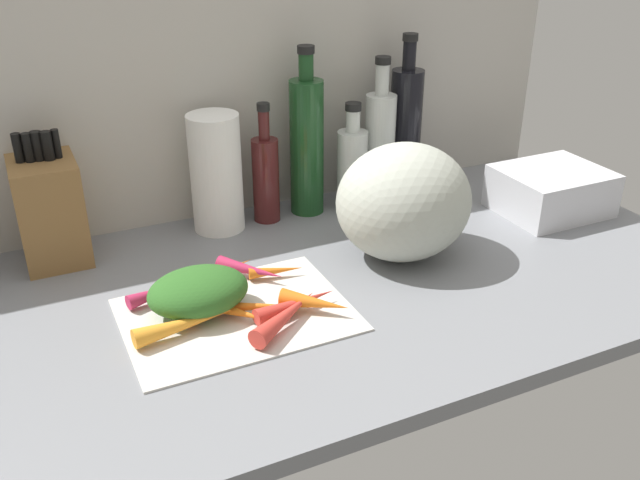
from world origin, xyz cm
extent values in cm
cube|color=slate|center=(0.00, 0.00, -1.50)|extent=(170.00, 80.00, 3.00)
cube|color=#BCB7AD|center=(0.00, 38.50, 30.00)|extent=(170.00, 3.00, 60.00)
cube|color=beige|center=(-10.85, -5.32, 0.40)|extent=(38.22, 28.31, 0.80)
cone|color=orange|center=(-10.15, 7.00, 1.86)|extent=(15.65, 7.19, 2.11)
cone|color=orange|center=(-11.12, -7.49, 1.97)|extent=(9.93, 11.06, 2.35)
cone|color=orange|center=(-15.33, -4.23, 1.95)|extent=(10.58, 5.36, 2.30)
cone|color=red|center=(-1.44, -9.40, 2.24)|extent=(15.99, 5.24, 2.87)
cone|color=#B2264C|center=(-21.66, 4.61, 2.13)|extent=(12.04, 5.23, 2.65)
cone|color=orange|center=(-20.04, -7.62, 2.43)|extent=(17.96, 5.03, 3.27)
cone|color=orange|center=(1.38, -10.89, 2.49)|extent=(11.25, 10.58, 3.39)
cone|color=red|center=(-4.48, -12.38, 2.53)|extent=(15.98, 12.23, 3.45)
cone|color=#B2264C|center=(-4.52, 4.92, 2.33)|extent=(11.10, 11.97, 3.07)
cone|color=orange|center=(-7.90, -6.88, 1.94)|extent=(17.12, 9.23, 2.28)
cone|color=orange|center=(-0.26, 3.33, 1.90)|extent=(10.47, 4.22, 2.19)
ellipsoid|color=#2D6023|center=(-16.34, -2.00, 4.47)|extent=(17.35, 13.34, 7.34)
ellipsoid|color=#B2B7A8|center=(26.37, 1.98, 11.49)|extent=(26.83, 24.38, 22.99)
cube|color=brown|center=(-35.90, 30.76, 10.22)|extent=(11.96, 16.62, 20.44)
cylinder|color=black|center=(-39.25, 30.75, 23.19)|extent=(1.74, 1.74, 5.50)
cylinder|color=black|center=(-37.58, 30.13, 23.19)|extent=(1.71, 1.71, 5.50)
cylinder|color=black|center=(-35.90, 30.43, 23.19)|extent=(2.16, 2.16, 5.50)
cylinder|color=black|center=(-34.23, 29.75, 23.19)|extent=(2.04, 2.04, 5.50)
cylinder|color=black|center=(-32.55, 30.27, 23.19)|extent=(1.44, 1.44, 5.50)
cylinder|color=white|center=(-2.56, 29.50, 12.58)|extent=(10.83, 10.83, 25.15)
cylinder|color=#471919|center=(8.34, 29.17, 9.25)|extent=(5.84, 5.84, 18.49)
cylinder|color=#471919|center=(8.34, 29.17, 21.61)|extent=(2.36, 2.36, 6.24)
cylinder|color=black|center=(8.34, 29.17, 25.53)|extent=(2.72, 2.72, 1.60)
cylinder|color=#19421E|center=(18.32, 29.63, 14.94)|extent=(7.48, 7.48, 29.88)
cylinder|color=#19421E|center=(18.32, 29.63, 32.67)|extent=(3.18, 3.18, 5.58)
cylinder|color=black|center=(18.32, 29.63, 36.26)|extent=(3.66, 3.66, 1.60)
cylinder|color=silver|center=(28.03, 26.57, 9.12)|extent=(6.77, 6.77, 18.24)
cylinder|color=silver|center=(28.03, 26.57, 20.66)|extent=(3.10, 3.10, 4.84)
cylinder|color=black|center=(28.03, 26.57, 23.87)|extent=(3.57, 3.57, 1.60)
cylinder|color=silver|center=(35.67, 27.76, 12.61)|extent=(6.89, 6.89, 25.22)
cylinder|color=silver|center=(35.67, 27.76, 28.62)|extent=(3.02, 3.02, 6.81)
cylinder|color=black|center=(35.67, 27.76, 32.83)|extent=(3.48, 3.48, 1.60)
cylinder|color=black|center=(43.91, 30.34, 14.69)|extent=(7.46, 7.46, 29.39)
cylinder|color=black|center=(43.91, 30.34, 32.60)|extent=(3.03, 3.03, 6.42)
cylinder|color=black|center=(43.91, 30.34, 36.61)|extent=(3.49, 3.49, 1.60)
cube|color=silver|center=(67.96, 5.94, 4.94)|extent=(23.01, 19.29, 9.88)
camera|label=1|loc=(-40.84, -102.14, 65.04)|focal=38.86mm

